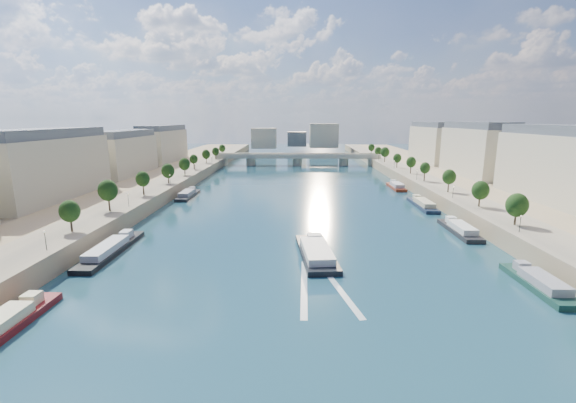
{
  "coord_description": "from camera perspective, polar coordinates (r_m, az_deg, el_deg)",
  "views": [
    {
      "loc": [
        -1.12,
        -44.5,
        31.8
      ],
      "look_at": [
        -3.57,
        79.01,
        5.0
      ],
      "focal_mm": 24.0,
      "sensor_mm": 36.0,
      "label": 1
    }
  ],
  "objects": [
    {
      "name": "moored_barges_right",
      "position": [
        116.6,
        24.73,
        -4.31
      ],
      "size": [
        5.0,
        164.8,
        3.6
      ],
      "color": "black",
      "rests_on": "ground"
    },
    {
      "name": "lamps_right",
      "position": [
        160.63,
        20.65,
        2.85
      ],
      "size": [
        0.36,
        200.36,
        4.28
      ],
      "color": "black",
      "rests_on": "ground"
    },
    {
      "name": "tour_barge",
      "position": [
        91.45,
        4.21,
        -7.54
      ],
      "size": [
        9.69,
        25.9,
        3.61
      ],
      "rotation": [
        0.0,
        0.0,
        0.1
      ],
      "color": "black",
      "rests_on": "ground"
    },
    {
      "name": "trees_left",
      "position": [
        157.54,
        -18.92,
        3.8
      ],
      "size": [
        4.8,
        268.8,
        8.26
      ],
      "color": "#382B1E",
      "rests_on": "ground"
    },
    {
      "name": "buildings_left",
      "position": [
        178.22,
        -27.1,
        5.97
      ],
      "size": [
        16.0,
        226.0,
        23.2
      ],
      "color": "#BFAF93",
      "rests_on": "ground"
    },
    {
      "name": "buildings_right",
      "position": [
        179.29,
        30.0,
        5.7
      ],
      "size": [
        16.0,
        226.0,
        23.2
      ],
      "color": "#BFAF93",
      "rests_on": "ground"
    },
    {
      "name": "trees_right",
      "position": [
        165.76,
        20.97,
        4.04
      ],
      "size": [
        4.8,
        268.8,
        8.26
      ],
      "color": "#382B1E",
      "rests_on": "ground"
    },
    {
      "name": "pave_right",
      "position": [
        158.03,
        22.71,
        1.54
      ],
      "size": [
        14.0,
        520.0,
        0.1
      ],
      "primitive_type": "cube",
      "color": "gray",
      "rests_on": "quay_right"
    },
    {
      "name": "moored_barges_left",
      "position": [
        94.4,
        -27.3,
        -8.33
      ],
      "size": [
        5.0,
        157.38,
        3.6
      ],
      "color": "#1C243F",
      "rests_on": "ground"
    },
    {
      "name": "quay_right",
      "position": [
        164.58,
        27.49,
        0.59
      ],
      "size": [
        44.0,
        520.0,
        5.0
      ],
      "primitive_type": "cube",
      "color": "#9E8460",
      "rests_on": "ground"
    },
    {
      "name": "bridge",
      "position": [
        266.15,
        1.38,
        6.48
      ],
      "size": [
        112.0,
        12.0,
        8.15
      ],
      "color": "#C1B79E",
      "rests_on": "ground"
    },
    {
      "name": "lamps_left",
      "position": [
        145.97,
        -19.5,
        2.06
      ],
      "size": [
        0.36,
        200.36,
        4.28
      ],
      "color": "black",
      "rests_on": "ground"
    },
    {
      "name": "skyline",
      "position": [
        364.45,
        1.84,
        9.54
      ],
      "size": [
        79.0,
        42.0,
        22.0
      ],
      "color": "#BFAF93",
      "rests_on": "ground"
    },
    {
      "name": "pave_left",
      "position": [
        157.22,
        -19.71,
        1.72
      ],
      "size": [
        14.0,
        520.0,
        0.1
      ],
      "primitive_type": "cube",
      "color": "gray",
      "rests_on": "quay_left"
    },
    {
      "name": "ground",
      "position": [
        147.96,
        1.55,
        -0.18
      ],
      "size": [
        700.0,
        700.0,
        0.0
      ],
      "primitive_type": "plane",
      "color": "#0B2331",
      "rests_on": "ground"
    },
    {
      "name": "wake",
      "position": [
        76.37,
        4.86,
        -12.4
      ],
      "size": [
        10.74,
        26.02,
        0.04
      ],
      "color": "silver",
      "rests_on": "ground"
    },
    {
      "name": "quay_left",
      "position": [
        163.59,
        -24.56,
        0.8
      ],
      "size": [
        44.0,
        520.0,
        5.0
      ],
      "primitive_type": "cube",
      "color": "#9E8460",
      "rests_on": "ground"
    }
  ]
}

